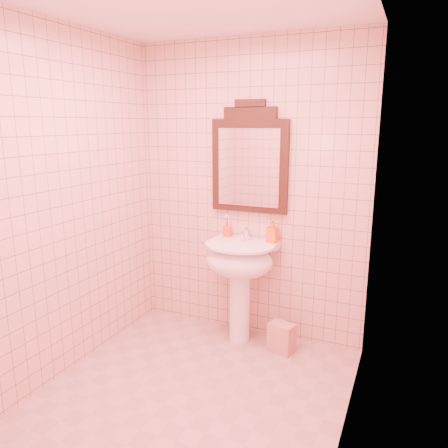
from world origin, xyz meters
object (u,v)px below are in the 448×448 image
at_px(pedestal_sink, 240,267).
at_px(mirror, 249,161).
at_px(towel, 281,338).
at_px(soap_dispenser, 272,231).
at_px(toothbrush_cup, 227,231).

xyz_separation_m(pedestal_sink, mirror, (0.00, 0.20, 0.85)).
xyz_separation_m(pedestal_sink, towel, (0.38, -0.03, -0.54)).
bearing_deg(pedestal_sink, towel, -4.37).
xyz_separation_m(pedestal_sink, soap_dispenser, (0.23, 0.15, 0.29)).
bearing_deg(mirror, soap_dispenser, -11.69).
relative_size(pedestal_sink, mirror, 0.95).
bearing_deg(toothbrush_cup, soap_dispenser, -1.94).
height_order(pedestal_sink, mirror, mirror).
bearing_deg(towel, toothbrush_cup, 160.79).
bearing_deg(towel, pedestal_sink, 175.63).
xyz_separation_m(toothbrush_cup, soap_dispenser, (0.41, -0.01, 0.04)).
xyz_separation_m(toothbrush_cup, towel, (0.57, -0.20, -0.79)).
xyz_separation_m(soap_dispenser, towel, (0.16, -0.18, -0.83)).
xyz_separation_m(pedestal_sink, toothbrush_cup, (-0.18, 0.17, 0.25)).
distance_m(toothbrush_cup, towel, 0.99).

